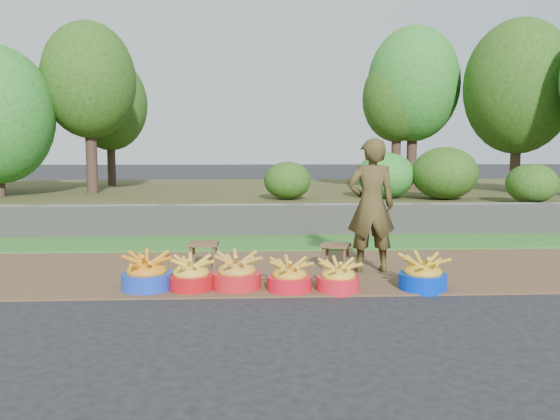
{
  "coord_description": "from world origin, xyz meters",
  "views": [
    {
      "loc": [
        -0.75,
        -5.33,
        1.45
      ],
      "look_at": [
        -0.41,
        1.3,
        0.75
      ],
      "focal_mm": 35.0,
      "sensor_mm": 36.0,
      "label": 1
    }
  ],
  "objects": [
    {
      "name": "ground_plane",
      "position": [
        0.0,
        0.0,
        0.0
      ],
      "size": [
        120.0,
        120.0,
        0.0
      ],
      "primitive_type": "plane",
      "color": "black",
      "rests_on": "ground"
    },
    {
      "name": "dirt_shoulder",
      "position": [
        0.0,
        1.25,
        0.01
      ],
      "size": [
        80.0,
        2.5,
        0.02
      ],
      "primitive_type": "cube",
      "color": "brown",
      "rests_on": "ground"
    },
    {
      "name": "grass_verge",
      "position": [
        0.0,
        3.25,
        0.02
      ],
      "size": [
        80.0,
        1.5,
        0.04
      ],
      "primitive_type": "cube",
      "color": "#347226",
      "rests_on": "ground"
    },
    {
      "name": "retaining_wall",
      "position": [
        0.0,
        4.1,
        0.28
      ],
      "size": [
        80.0,
        0.35,
        0.55
      ],
      "primitive_type": "cube",
      "color": "slate",
      "rests_on": "ground"
    },
    {
      "name": "earth_bank",
      "position": [
        0.0,
        9.0,
        0.25
      ],
      "size": [
        80.0,
        10.0,
        0.5
      ],
      "primitive_type": "cube",
      "color": "#42401E",
      "rests_on": "ground"
    },
    {
      "name": "vegetation",
      "position": [
        0.15,
        7.4,
        2.55
      ],
      "size": [
        36.66,
        7.74,
        4.12
      ],
      "color": "#3B271E",
      "rests_on": "earth_bank"
    },
    {
      "name": "basin_a",
      "position": [
        -1.86,
        0.37,
        0.18
      ],
      "size": [
        0.53,
        0.53,
        0.4
      ],
      "color": "#1839C0",
      "rests_on": "ground"
    },
    {
      "name": "basin_b",
      "position": [
        -1.39,
        0.35,
        0.16
      ],
      "size": [
        0.48,
        0.48,
        0.36
      ],
      "color": "#B30F15",
      "rests_on": "ground"
    },
    {
      "name": "basin_c",
      "position": [
        -0.92,
        0.37,
        0.17
      ],
      "size": [
        0.52,
        0.52,
        0.39
      ],
      "color": "red",
      "rests_on": "ground"
    },
    {
      "name": "basin_d",
      "position": [
        -0.36,
        0.24,
        0.15
      ],
      "size": [
        0.46,
        0.46,
        0.35
      ],
      "color": "red",
      "rests_on": "ground"
    },
    {
      "name": "basin_e",
      "position": [
        0.14,
        0.21,
        0.15
      ],
      "size": [
        0.45,
        0.45,
        0.34
      ],
      "color": "red",
      "rests_on": "ground"
    },
    {
      "name": "basin_f",
      "position": [
        1.04,
        0.23,
        0.17
      ],
      "size": [
        0.5,
        0.5,
        0.37
      ],
      "color": "#002CD5",
      "rests_on": "ground"
    },
    {
      "name": "stool_left",
      "position": [
        -1.36,
        1.4,
        0.28
      ],
      "size": [
        0.38,
        0.29,
        0.32
      ],
      "rotation": [
        0.0,
        0.0,
        -0.04
      ],
      "color": "brown",
      "rests_on": "dirt_shoulder"
    },
    {
      "name": "stool_right",
      "position": [
        0.28,
        1.31,
        0.26
      ],
      "size": [
        0.42,
        0.37,
        0.3
      ],
      "rotation": [
        0.0,
        0.0,
        -0.39
      ],
      "color": "brown",
      "rests_on": "dirt_shoulder"
    },
    {
      "name": "vendor_woman",
      "position": [
        0.67,
        1.09,
        0.82
      ],
      "size": [
        0.59,
        0.39,
        1.6
      ],
      "primitive_type": "imported",
      "rotation": [
        0.0,
        0.0,
        3.15
      ],
      "color": "black",
      "rests_on": "dirt_shoulder"
    }
  ]
}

